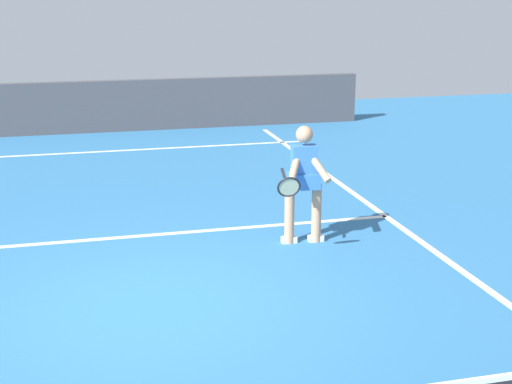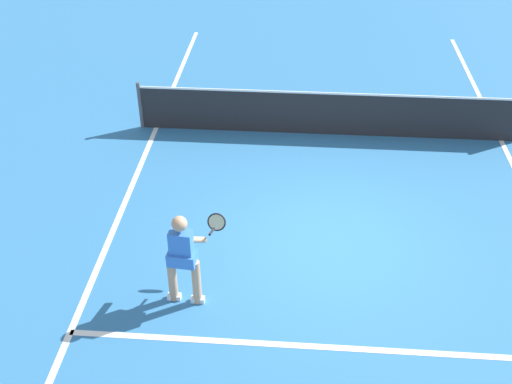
{
  "view_description": "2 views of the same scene",
  "coord_description": "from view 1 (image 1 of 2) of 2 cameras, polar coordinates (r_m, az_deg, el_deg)",
  "views": [
    {
      "loc": [
        0.62,
        6.98,
        3.2
      ],
      "look_at": [
        -1.19,
        -0.2,
        1.12
      ],
      "focal_mm": 50.46,
      "sensor_mm": 36.0,
      "label": 1
    },
    {
      "loc": [
        -0.61,
        -8.11,
        6.65
      ],
      "look_at": [
        -1.22,
        -0.11,
        1.01
      ],
      "focal_mm": 43.78,
      "sensor_mm": 36.0,
      "label": 2
    }
  ],
  "objects": [
    {
      "name": "ground_plane",
      "position": [
        7.7,
        -8.32,
        -9.0
      ],
      "size": [
        26.7,
        26.7,
        0.0
      ],
      "primitive_type": "plane",
      "color": "teal"
    },
    {
      "name": "court_back_wall",
      "position": [
        17.16,
        -11.95,
        6.66
      ],
      "size": [
        12.35,
        0.24,
        1.19
      ],
      "primitive_type": "cube",
      "color": "#47474C",
      "rests_on": "ground"
    },
    {
      "name": "baseline_marking",
      "position": [
        15.1,
        -11.45,
        3.2
      ],
      "size": [
        8.35,
        0.1,
        0.01
      ],
      "primitive_type": "cube",
      "color": "white",
      "rests_on": "ground"
    },
    {
      "name": "service_line_marking",
      "position": [
        9.83,
        -9.74,
        -3.49
      ],
      "size": [
        7.35,
        0.1,
        0.01
      ],
      "primitive_type": "cube",
      "color": "white",
      "rests_on": "ground"
    },
    {
      "name": "sideline_left_marking",
      "position": [
        8.8,
        16.35,
        -6.26
      ],
      "size": [
        0.1,
        18.54,
        0.01
      ],
      "primitive_type": "cube",
      "color": "white",
      "rests_on": "ground"
    },
    {
      "name": "tennis_player",
      "position": [
        9.23,
        3.78,
        0.93
      ],
      "size": [
        0.83,
        0.92,
        1.55
      ],
      "color": "tan",
      "rests_on": "ground"
    },
    {
      "name": "water_bottle",
      "position": [
        15.14,
        3.86,
        3.96
      ],
      "size": [
        0.07,
        0.07,
        0.24
      ],
      "primitive_type": "cylinder",
      "color": "#4C9EE5",
      "rests_on": "ground"
    }
  ]
}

